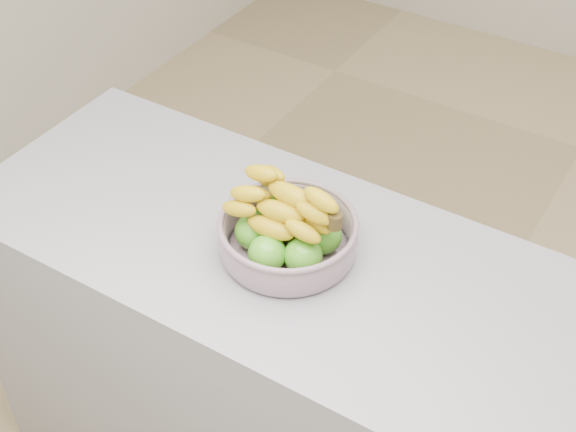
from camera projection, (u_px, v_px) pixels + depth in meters
name	position (u px, v px, depth m)	size (l,w,h in m)	color
ground	(475.00, 333.00, 2.70)	(4.00, 4.00, 0.00)	#9D8860
counter	(377.00, 427.00, 1.89)	(2.00, 0.60, 0.90)	#9899A0
fruit_bowl	(288.00, 232.00, 1.66)	(0.29, 0.29, 0.18)	#A6AFC7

